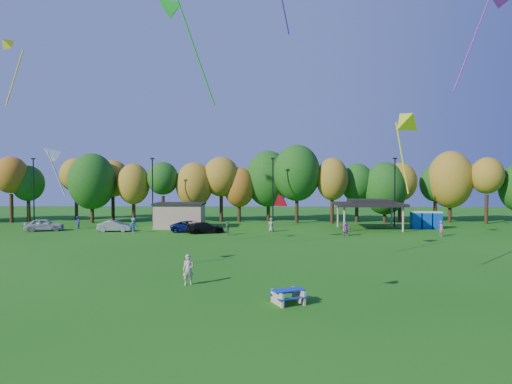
{
  "coord_description": "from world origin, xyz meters",
  "views": [
    {
      "loc": [
        1.18,
        -20.18,
        6.68
      ],
      "look_at": [
        0.57,
        6.0,
        5.76
      ],
      "focal_mm": 32.0,
      "sensor_mm": 36.0,
      "label": 1
    }
  ],
  "objects_px": {
    "picnic_table": "(288,295)",
    "car_d": "(205,228)",
    "car_b": "(115,226)",
    "kite_flyer": "(188,270)",
    "porta_potties": "(426,220)",
    "car_a": "(44,225)",
    "car_c": "(191,226)"
  },
  "relations": [
    {
      "from": "car_d",
      "to": "porta_potties",
      "type": "bearing_deg",
      "value": -97.71
    },
    {
      "from": "car_c",
      "to": "car_d",
      "type": "relative_size",
      "value": 1.1
    },
    {
      "from": "picnic_table",
      "to": "car_a",
      "type": "height_order",
      "value": "car_a"
    },
    {
      "from": "kite_flyer",
      "to": "car_a",
      "type": "xyz_separation_m",
      "value": [
        -22.29,
        27.04,
        -0.17
      ]
    },
    {
      "from": "car_a",
      "to": "kite_flyer",
      "type": "bearing_deg",
      "value": -157.81
    },
    {
      "from": "kite_flyer",
      "to": "car_d",
      "type": "distance_m",
      "value": 25.5
    },
    {
      "from": "car_d",
      "to": "car_b",
      "type": "bearing_deg",
      "value": 64.87
    },
    {
      "from": "porta_potties",
      "to": "car_b",
      "type": "height_order",
      "value": "porta_potties"
    },
    {
      "from": "car_b",
      "to": "porta_potties",
      "type": "bearing_deg",
      "value": -86.28
    },
    {
      "from": "car_a",
      "to": "car_d",
      "type": "xyz_separation_m",
      "value": [
        19.89,
        -1.65,
        -0.12
      ]
    },
    {
      "from": "kite_flyer",
      "to": "car_c",
      "type": "distance_m",
      "value": 26.62
    },
    {
      "from": "picnic_table",
      "to": "car_d",
      "type": "bearing_deg",
      "value": 81.97
    },
    {
      "from": "porta_potties",
      "to": "picnic_table",
      "type": "distance_m",
      "value": 39.6
    },
    {
      "from": "picnic_table",
      "to": "kite_flyer",
      "type": "height_order",
      "value": "kite_flyer"
    },
    {
      "from": "kite_flyer",
      "to": "car_a",
      "type": "height_order",
      "value": "kite_flyer"
    },
    {
      "from": "porta_potties",
      "to": "car_c",
      "type": "relative_size",
      "value": 0.77
    },
    {
      "from": "porta_potties",
      "to": "car_d",
      "type": "xyz_separation_m",
      "value": [
        -27.52,
        -5.29,
        -0.46
      ]
    },
    {
      "from": "kite_flyer",
      "to": "car_c",
      "type": "height_order",
      "value": "kite_flyer"
    },
    {
      "from": "kite_flyer",
      "to": "picnic_table",
      "type": "bearing_deg",
      "value": -46.38
    },
    {
      "from": "car_a",
      "to": "car_b",
      "type": "height_order",
      "value": "car_a"
    },
    {
      "from": "car_b",
      "to": "car_d",
      "type": "height_order",
      "value": "car_b"
    },
    {
      "from": "car_a",
      "to": "car_b",
      "type": "xyz_separation_m",
      "value": [
        8.8,
        -0.39,
        -0.1
      ]
    },
    {
      "from": "car_a",
      "to": "car_c",
      "type": "distance_m",
      "value": 18.15
    },
    {
      "from": "car_d",
      "to": "car_a",
      "type": "bearing_deg",
      "value": 66.65
    },
    {
      "from": "porta_potties",
      "to": "kite_flyer",
      "type": "xyz_separation_m",
      "value": [
        -25.12,
        -30.68,
        -0.16
      ]
    },
    {
      "from": "porta_potties",
      "to": "car_a",
      "type": "height_order",
      "value": "porta_potties"
    },
    {
      "from": "car_c",
      "to": "car_d",
      "type": "distance_m",
      "value": 1.98
    },
    {
      "from": "car_a",
      "to": "picnic_table",
      "type": "bearing_deg",
      "value": -154.99
    },
    {
      "from": "picnic_table",
      "to": "car_d",
      "type": "height_order",
      "value": "car_d"
    },
    {
      "from": "car_a",
      "to": "car_c",
      "type": "xyz_separation_m",
      "value": [
        18.13,
        -0.75,
        -0.08
      ]
    },
    {
      "from": "car_d",
      "to": "kite_flyer",
      "type": "bearing_deg",
      "value": 166.81
    },
    {
      "from": "car_a",
      "to": "car_d",
      "type": "height_order",
      "value": "car_a"
    }
  ]
}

